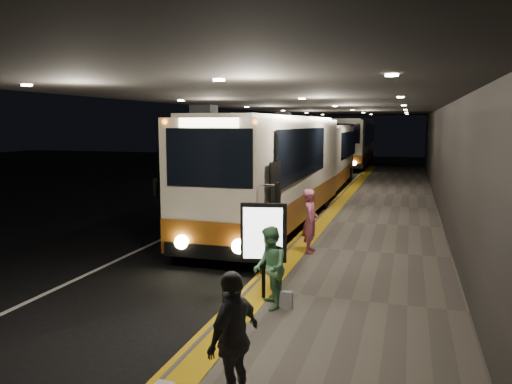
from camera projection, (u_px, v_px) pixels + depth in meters
The scene contains 17 objects.
ground at pixel (200, 252), 14.61m from camera, with size 90.00×90.00×0.00m, color black.
lane_line_white at pixel (208, 218), 19.86m from camera, with size 0.12×50.00×0.01m, color silver.
kerb_stripe_yellow at pixel (311, 224), 18.65m from camera, with size 0.18×50.00×0.01m, color gold.
sidewalk at pixel (377, 226), 17.94m from camera, with size 4.50×50.00×0.15m, color #514C44.
tactile_strip at pixel (324, 221), 18.49m from camera, with size 0.50×50.00×0.01m, color gold.
terminal_wall at pixel (448, 145), 16.89m from camera, with size 0.10×50.00×6.00m, color black.
support_columns at pixel (205, 165), 18.53m from camera, with size 0.80×24.80×4.40m.
canopy at pixel (317, 99), 17.98m from camera, with size 9.00×50.00×0.40m, color black.
coach_main at pixel (274, 176), 18.02m from camera, with size 2.74×12.49×3.88m.
coach_second at pixel (324, 159), 28.49m from camera, with size 2.57×11.27×3.53m.
coach_third at pixel (353, 145), 43.18m from camera, with size 2.69×12.68×3.99m.
passenger_boarding at pixel (310, 221), 13.87m from camera, with size 0.65×0.43×1.79m, color #CC5F83.
passenger_waiting_green at pixel (270, 268), 9.67m from camera, with size 0.78×0.48×1.61m, color #478152.
passenger_waiting_grey at pixel (234, 338), 6.32m from camera, with size 1.03×0.53×1.76m, color #55565A.
bag_polka at pixel (285, 300), 9.72m from camera, with size 0.28×0.12×0.35m, color black.
info_sign at pixel (264, 235), 10.13m from camera, with size 0.94×0.29×1.99m.
stanchion_post at pixel (283, 241), 12.80m from camera, with size 0.05×0.05×1.15m, color black.
Camera 1 is at (5.77, -13.11, 3.73)m, focal length 35.00 mm.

